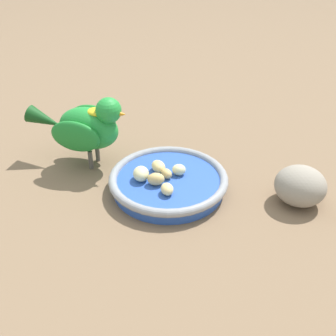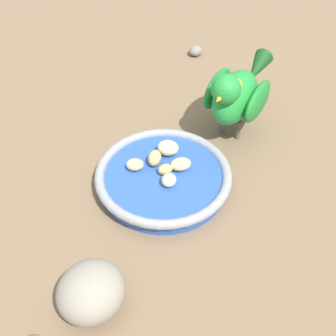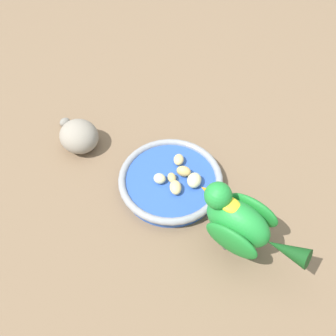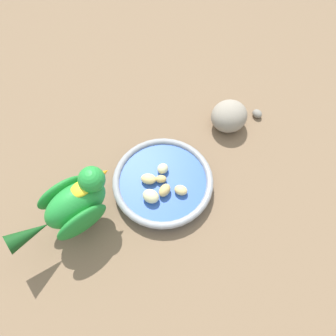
# 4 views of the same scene
# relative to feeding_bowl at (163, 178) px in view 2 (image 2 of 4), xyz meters

# --- Properties ---
(ground_plane) EXTENTS (4.00, 4.00, 0.00)m
(ground_plane) POSITION_rel_feeding_bowl_xyz_m (0.01, 0.02, -0.02)
(ground_plane) COLOR #7A6047
(feeding_bowl) EXTENTS (0.22, 0.22, 0.03)m
(feeding_bowl) POSITION_rel_feeding_bowl_xyz_m (0.00, 0.00, 0.00)
(feeding_bowl) COLOR #2D56B7
(feeding_bowl) RESTS_ON ground_plane
(apple_piece_0) EXTENTS (0.03, 0.04, 0.02)m
(apple_piece_0) POSITION_rel_feeding_bowl_xyz_m (0.01, -0.03, 0.02)
(apple_piece_0) COLOR tan
(apple_piece_0) RESTS_ON feeding_bowl
(apple_piece_1) EXTENTS (0.04, 0.04, 0.03)m
(apple_piece_1) POSITION_rel_feeding_bowl_xyz_m (-0.01, -0.05, 0.02)
(apple_piece_1) COLOR beige
(apple_piece_1) RESTS_ON feeding_bowl
(apple_piece_2) EXTENTS (0.03, 0.03, 0.02)m
(apple_piece_2) POSITION_rel_feeding_bowl_xyz_m (-0.01, 0.03, 0.02)
(apple_piece_2) COLOR beige
(apple_piece_2) RESTS_ON feeding_bowl
(apple_piece_3) EXTENTS (0.04, 0.03, 0.02)m
(apple_piece_3) POSITION_rel_feeding_bowl_xyz_m (-0.03, -0.01, 0.02)
(apple_piece_3) COLOR #E5C67F
(apple_piece_3) RESTS_ON feeding_bowl
(apple_piece_4) EXTENTS (0.03, 0.03, 0.02)m
(apple_piece_4) POSITION_rel_feeding_bowl_xyz_m (0.04, -0.02, 0.02)
(apple_piece_4) COLOR #E5C67F
(apple_piece_4) RESTS_ON feeding_bowl
(apple_piece_5) EXTENTS (0.03, 0.02, 0.02)m
(apple_piece_5) POSITION_rel_feeding_bowl_xyz_m (-0.00, -0.00, 0.02)
(apple_piece_5) COLOR tan
(apple_piece_5) RESTS_ON feeding_bowl
(parrot) EXTENTS (0.16, 0.19, 0.15)m
(parrot) POSITION_rel_feeding_bowl_xyz_m (-0.14, -0.12, 0.07)
(parrot) COLOR #59544C
(parrot) RESTS_ON ground_plane
(rock_large) EXTENTS (0.12, 0.12, 0.07)m
(rock_large) POSITION_rel_feeding_bowl_xyz_m (0.12, 0.20, 0.02)
(rock_large) COLOR gray
(rock_large) RESTS_ON ground_plane
(pebble_0) EXTENTS (0.04, 0.04, 0.02)m
(pebble_0) POSITION_rel_feeding_bowl_xyz_m (-0.13, -0.39, -0.01)
(pebble_0) COLOR gray
(pebble_0) RESTS_ON ground_plane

